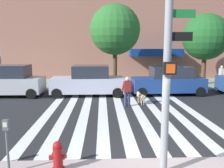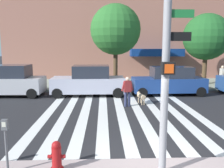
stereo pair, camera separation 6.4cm
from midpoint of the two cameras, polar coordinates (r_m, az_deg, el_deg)
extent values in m
plane|color=#232326|center=(12.10, 4.54, -6.52)|extent=(160.00, 160.00, 0.00)
cube|color=gray|center=(20.40, 1.78, 0.02)|extent=(80.00, 6.00, 0.15)
cube|color=silver|center=(12.32, -14.83, -6.49)|extent=(0.45, 10.45, 0.01)
cube|color=silver|center=(12.16, -10.66, -6.56)|extent=(0.45, 10.45, 0.01)
cube|color=silver|center=(12.06, -6.40, -6.59)|extent=(0.45, 10.45, 0.01)
cube|color=silver|center=(12.02, -2.09, -6.58)|extent=(0.45, 10.45, 0.01)
cube|color=silver|center=(12.06, 2.22, -6.54)|extent=(0.45, 10.45, 0.01)
cube|color=silver|center=(12.16, 6.48, -6.46)|extent=(0.45, 10.45, 0.01)
cube|color=silver|center=(12.32, 10.65, -6.35)|extent=(0.45, 10.45, 0.01)
cube|color=silver|center=(12.55, 14.69, -6.21)|extent=(0.45, 10.45, 0.01)
cube|color=silver|center=(12.84, 18.56, -6.05)|extent=(0.45, 10.45, 0.01)
cube|color=navy|center=(23.10, 10.88, 7.57)|extent=(5.04, 1.60, 0.70)
cylinder|color=gray|center=(5.49, 13.38, 7.04)|extent=(0.18, 0.18, 5.80)
cube|color=black|center=(5.31, 13.84, 3.73)|extent=(0.28, 0.18, 0.28)
cube|color=#E54C14|center=(5.22, 14.14, 3.63)|extent=(0.20, 0.01, 0.20)
cube|color=#19662D|center=(5.62, 16.79, 16.15)|extent=(0.60, 0.03, 0.18)
cube|color=black|center=(5.57, 16.36, 11.07)|extent=(0.56, 0.03, 0.20)
cylinder|color=maroon|center=(6.26, -13.07, -17.09)|extent=(0.24, 0.24, 0.55)
sphere|color=maroon|center=(6.13, -13.17, -14.44)|extent=(0.23, 0.23, 0.23)
cylinder|color=maroon|center=(6.28, -14.67, -16.78)|extent=(0.10, 0.09, 0.09)
cylinder|color=maroon|center=(6.22, -11.47, -16.93)|extent=(0.10, 0.09, 0.09)
cylinder|color=#515456|center=(6.44, -24.07, -14.82)|extent=(0.06, 0.06, 1.10)
cube|color=#515456|center=(6.20, -24.47, -9.03)|extent=(0.14, 0.10, 0.26)
cube|color=beige|center=(6.15, -24.67, -9.00)|extent=(0.09, 0.01, 0.12)
cube|color=#B3B3B7|center=(16.95, -23.27, -0.18)|extent=(4.24, 2.04, 1.01)
cube|color=#232833|center=(16.78, -22.92, 2.91)|extent=(2.09, 1.76, 0.82)
cylinder|color=black|center=(15.63, -18.89, -2.22)|extent=(0.66, 0.23, 0.66)
cylinder|color=black|center=(17.33, -17.09, -1.09)|extent=(0.66, 0.23, 0.66)
cube|color=#B2B3C5|center=(15.84, -5.69, -0.14)|extent=(4.86, 2.03, 0.98)
cube|color=#232833|center=(15.72, -5.03, 3.08)|extent=(2.39, 1.76, 0.80)
cylinder|color=black|center=(15.25, -13.14, -2.24)|extent=(0.66, 0.23, 0.66)
cylinder|color=black|center=(17.01, -12.05, -1.07)|extent=(0.66, 0.23, 0.66)
cylinder|color=black|center=(15.04, 1.57, -2.17)|extent=(0.66, 0.23, 0.66)
cylinder|color=black|center=(16.82, 1.11, -0.99)|extent=(0.66, 0.23, 0.66)
cube|color=navy|center=(16.43, 13.65, -0.11)|extent=(4.90, 1.95, 0.93)
cube|color=#232833|center=(16.38, 14.41, 2.81)|extent=(2.71, 1.67, 0.76)
cylinder|color=black|center=(15.23, 7.53, -2.10)|extent=(0.67, 0.24, 0.66)
cylinder|color=black|center=(16.82, 6.43, -1.04)|extent=(0.67, 0.24, 0.66)
cylinder|color=black|center=(16.43, 20.95, -1.81)|extent=(0.67, 0.24, 0.66)
cylinder|color=black|center=(17.92, 18.76, -0.85)|extent=(0.67, 0.24, 0.66)
cylinder|color=black|center=(18.88, 25.36, -0.76)|extent=(0.67, 0.24, 0.66)
cylinder|color=#4C3823|center=(18.32, 0.95, 4.56)|extent=(0.33, 0.33, 3.36)
sphere|color=#286628|center=(18.32, 0.97, 13.15)|extent=(3.86, 3.86, 3.86)
cylinder|color=#4C3823|center=(21.18, 21.75, 3.87)|extent=(0.37, 0.37, 2.89)
sphere|color=#1E5623|center=(21.14, 22.14, 10.62)|extent=(3.81, 3.81, 3.81)
cylinder|color=#282D4C|center=(12.84, 3.49, -3.72)|extent=(0.18, 0.18, 0.82)
cylinder|color=#282D4C|center=(12.90, 4.33, -3.67)|extent=(0.18, 0.18, 0.82)
cube|color=maroon|center=(12.74, 3.94, -0.58)|extent=(0.42, 0.32, 0.60)
cylinder|color=maroon|center=(12.66, 2.92, -0.49)|extent=(0.24, 0.14, 0.57)
cylinder|color=maroon|center=(12.81, 4.96, -0.40)|extent=(0.24, 0.14, 0.57)
sphere|color=beige|center=(12.68, 3.96, 1.25)|extent=(0.26, 0.26, 0.22)
cylinder|color=tan|center=(13.49, 7.33, -2.99)|extent=(0.42, 0.76, 0.26)
sphere|color=tan|center=(13.87, 6.64, -2.23)|extent=(0.24, 0.24, 0.20)
cylinder|color=tan|center=(13.07, 8.11, -3.17)|extent=(0.09, 0.24, 0.16)
cylinder|color=tan|center=(13.76, 6.63, -3.98)|extent=(0.07, 0.07, 0.32)
cylinder|color=tan|center=(13.81, 7.17, -3.95)|extent=(0.07, 0.07, 0.32)
cylinder|color=tan|center=(13.30, 7.44, -4.45)|extent=(0.07, 0.07, 0.32)
cylinder|color=tan|center=(13.36, 8.00, -4.40)|extent=(0.07, 0.07, 0.32)
cylinder|color=#6B6051|center=(20.90, 25.13, 0.74)|extent=(0.17, 0.17, 0.82)
cylinder|color=#6B6051|center=(20.75, 25.46, 0.67)|extent=(0.17, 0.17, 0.82)
cube|color=#B2ADA3|center=(20.75, 25.42, 2.65)|extent=(0.30, 0.42, 0.60)
cylinder|color=#B2ADA3|center=(20.93, 25.03, 2.80)|extent=(0.13, 0.24, 0.57)
cylinder|color=#B2ADA3|center=(20.56, 25.83, 2.65)|extent=(0.13, 0.24, 0.57)
sphere|color=beige|center=(20.71, 25.50, 3.77)|extent=(0.26, 0.26, 0.22)
camera|label=1|loc=(0.03, -89.84, 0.03)|focal=37.42mm
camera|label=2|loc=(0.03, 90.16, -0.03)|focal=37.42mm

